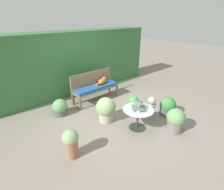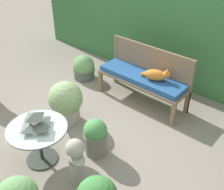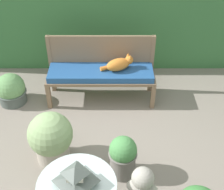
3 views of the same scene
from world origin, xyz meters
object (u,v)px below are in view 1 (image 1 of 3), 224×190
object	(u,v)px
cat	(102,81)
potted_plant_bench_left	(175,120)
pagoda_birdhouse	(139,106)
garden_bust	(151,106)
patio_table	(138,113)
potted_plant_path_edge	(60,108)
potted_plant_bench_right	(106,109)
potted_plant_table_far	(133,105)
potted_plant_patio_mid	(168,107)
garden_bench	(96,88)
potted_plant_table_near	(71,142)

from	to	relation	value
cat	potted_plant_bench_left	xyz separation A→B (m)	(0.15, -2.65, -0.30)
cat	pagoda_birdhouse	size ratio (longest dim) A/B	1.47
cat	garden_bust	xyz separation A→B (m)	(0.19, -1.90, -0.24)
patio_table	potted_plant_path_edge	size ratio (longest dim) A/B	1.60
pagoda_birdhouse	garden_bust	xyz separation A→B (m)	(0.62, 0.06, -0.27)
potted_plant_bench_right	potted_plant_bench_left	size ratio (longest dim) A/B	1.11
potted_plant_table_far	potted_plant_bench_right	bearing A→B (deg)	165.40
garden_bust	potted_plant_table_far	world-z (taller)	garden_bust
potted_plant_patio_mid	potted_plant_path_edge	bearing A→B (deg)	138.61
potted_plant_table_far	potted_plant_path_edge	world-z (taller)	potted_plant_table_far
cat	potted_plant_table_far	size ratio (longest dim) A/B	0.88
cat	pagoda_birdhouse	bearing A→B (deg)	-126.46
garden_bench	patio_table	world-z (taller)	patio_table
garden_bust	potted_plant_bench_left	bearing A→B (deg)	-77.44
potted_plant_bench_left	potted_plant_table_near	bearing A→B (deg)	158.81
garden_bench	potted_plant_path_edge	size ratio (longest dim) A/B	3.31
garden_bench	pagoda_birdhouse	size ratio (longest dim) A/B	4.80
garden_bench	potted_plant_patio_mid	distance (m)	2.30
potted_plant_bench_right	potted_plant_path_edge	world-z (taller)	potted_plant_bench_right
potted_plant_table_far	potted_plant_table_near	bearing A→B (deg)	-170.85
cat	patio_table	bearing A→B (deg)	-126.46
potted_plant_patio_mid	pagoda_birdhouse	bearing A→B (deg)	173.75
garden_bench	pagoda_birdhouse	xyz separation A→B (m)	(-0.17, -1.96, 0.20)
garden_bench	potted_plant_table_far	size ratio (longest dim) A/B	2.87
patio_table	pagoda_birdhouse	xyz separation A→B (m)	(0.00, 0.00, 0.21)
garden_bench	patio_table	xyz separation A→B (m)	(-0.17, -1.96, -0.01)
potted_plant_table_near	potted_plant_patio_mid	size ratio (longest dim) A/B	1.15
garden_bench	potted_plant_bench_left	bearing A→B (deg)	-81.09
potted_plant_bench_right	potted_plant_patio_mid	bearing A→B (deg)	-30.76
potted_plant_bench_left	potted_plant_patio_mid	distance (m)	0.78
cat	potted_plant_table_near	size ratio (longest dim) A/B	0.76
pagoda_birdhouse	potted_plant_bench_right	world-z (taller)	pagoda_birdhouse
cat	potted_plant_bench_right	world-z (taller)	cat
potted_plant_bench_left	potted_plant_patio_mid	size ratio (longest dim) A/B	1.12
potted_plant_bench_right	cat	bearing A→B (deg)	55.95
potted_plant_bench_left	potted_plant_bench_right	bearing A→B (deg)	123.40
garden_bench	garden_bust	xyz separation A→B (m)	(0.45, -1.89, -0.06)
garden_bench	potted_plant_table_near	world-z (taller)	potted_plant_table_near
patio_table	potted_plant_table_far	size ratio (longest dim) A/B	1.39
potted_plant_table_far	potted_plant_table_near	xyz separation A→B (m)	(-2.17, -0.35, 0.06)
garden_bench	pagoda_birdhouse	world-z (taller)	pagoda_birdhouse
potted_plant_table_near	potted_plant_bench_left	bearing A→B (deg)	-21.19
potted_plant_table_far	potted_plant_bench_left	world-z (taller)	potted_plant_bench_left
cat	potted_plant_table_near	bearing A→B (deg)	-164.91
potted_plant_table_near	garden_bench	bearing A→B (deg)	42.83
garden_bust	potted_plant_bench_left	distance (m)	0.75
pagoda_birdhouse	potted_plant_patio_mid	xyz separation A→B (m)	(1.13, -0.12, -0.38)
potted_plant_bench_left	potted_plant_path_edge	bearing A→B (deg)	123.98
potted_plant_table_near	potted_plant_table_far	bearing A→B (deg)	9.15
potted_plant_table_far	pagoda_birdhouse	bearing A→B (deg)	-128.71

